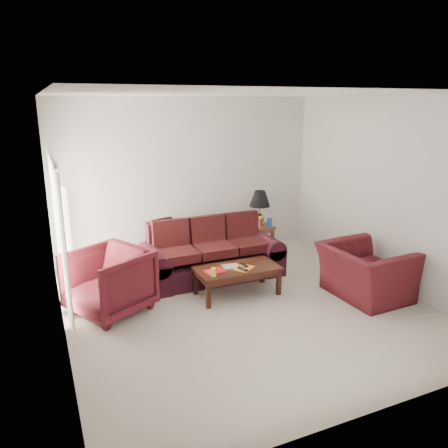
% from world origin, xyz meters
% --- Properties ---
extents(floor, '(5.00, 5.00, 0.00)m').
position_xyz_m(floor, '(0.00, 0.00, 0.00)').
color(floor, '#BDB3A1').
rests_on(floor, ground).
extents(blinds, '(0.10, 2.00, 2.16)m').
position_xyz_m(blinds, '(-2.42, 1.30, 1.08)').
color(blinds, silver).
rests_on(blinds, ground).
extents(sofa, '(2.44, 1.23, 0.97)m').
position_xyz_m(sofa, '(-0.04, 1.27, 0.48)').
color(sofa, black).
rests_on(sofa, ground).
extents(throw_pillow, '(0.41, 0.29, 0.39)m').
position_xyz_m(throw_pillow, '(-0.64, 2.10, 0.72)').
color(throw_pillow, black).
rests_on(throw_pillow, sofa).
extents(end_table, '(0.56, 0.56, 0.56)m').
position_xyz_m(end_table, '(1.29, 2.10, 0.28)').
color(end_table, '#4E351A').
rests_on(end_table, ground).
extents(table_lamp, '(0.44, 0.44, 0.68)m').
position_xyz_m(table_lamp, '(1.33, 2.14, 0.90)').
color(table_lamp, '#BC8F3A').
rests_on(table_lamp, end_table).
extents(clock, '(0.14, 0.05, 0.14)m').
position_xyz_m(clock, '(1.15, 1.95, 0.62)').
color(clock, white).
rests_on(clock, end_table).
extents(blue_canister, '(0.11, 0.11, 0.16)m').
position_xyz_m(blue_canister, '(1.45, 1.96, 0.63)').
color(blue_canister, '#18439F').
rests_on(blue_canister, end_table).
extents(picture_frame, '(0.17, 0.19, 0.06)m').
position_xyz_m(picture_frame, '(1.11, 2.28, 0.64)').
color(picture_frame, white).
rests_on(picture_frame, end_table).
extents(floor_lamp, '(0.31, 0.31, 1.59)m').
position_xyz_m(floor_lamp, '(-2.31, 2.20, 0.80)').
color(floor_lamp, white).
rests_on(floor_lamp, ground).
extents(armchair_left, '(1.36, 1.35, 0.92)m').
position_xyz_m(armchair_left, '(-1.85, 0.67, 0.46)').
color(armchair_left, '#440F17').
rests_on(armchair_left, ground).
extents(armchair_right, '(1.11, 1.26, 0.80)m').
position_xyz_m(armchair_right, '(1.82, -0.37, 0.40)').
color(armchair_right, '#420F14').
rests_on(armchair_right, ground).
extents(coffee_table, '(1.43, 1.11, 0.45)m').
position_xyz_m(coffee_table, '(0.06, 0.47, 0.22)').
color(coffee_table, black).
rests_on(coffee_table, ground).
extents(magazine_red, '(0.33, 0.27, 0.02)m').
position_xyz_m(magazine_red, '(-0.33, 0.44, 0.46)').
color(magazine_red, red).
rests_on(magazine_red, coffee_table).
extents(magazine_white, '(0.28, 0.22, 0.01)m').
position_xyz_m(magazine_white, '(-0.02, 0.53, 0.46)').
color(magazine_white, beige).
rests_on(magazine_white, coffee_table).
extents(magazine_orange, '(0.36, 0.34, 0.02)m').
position_xyz_m(magazine_orange, '(0.13, 0.38, 0.46)').
color(magazine_orange, orange).
rests_on(magazine_orange, coffee_table).
extents(remote_a, '(0.10, 0.20, 0.02)m').
position_xyz_m(remote_a, '(0.07, 0.31, 0.48)').
color(remote_a, black).
rests_on(remote_a, coffee_table).
extents(remote_b, '(0.05, 0.17, 0.02)m').
position_xyz_m(remote_b, '(0.17, 0.45, 0.48)').
color(remote_b, black).
rests_on(remote_b, coffee_table).
extents(yellow_glass, '(0.09, 0.09, 0.13)m').
position_xyz_m(yellow_glass, '(-0.42, 0.28, 0.52)').
color(yellow_glass, yellow).
rests_on(yellow_glass, coffee_table).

